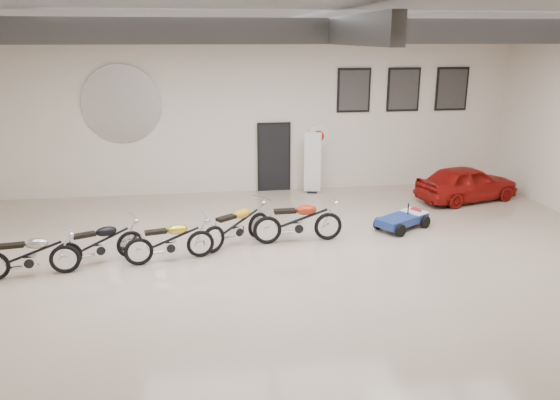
{
  "coord_description": "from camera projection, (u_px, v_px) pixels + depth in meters",
  "views": [
    {
      "loc": [
        -1.73,
        -10.63,
        4.68
      ],
      "look_at": [
        0.0,
        1.2,
        1.1
      ],
      "focal_mm": 35.0,
      "sensor_mm": 36.0,
      "label": 1
    }
  ],
  "objects": [
    {
      "name": "floor",
      "position": [
        288.0,
        265.0,
        11.65
      ],
      "size": [
        16.0,
        12.0,
        0.01
      ],
      "primitive_type": "cube",
      "color": "tan",
      "rests_on": "ground"
    },
    {
      "name": "ceiling",
      "position": [
        289.0,
        19.0,
        10.22
      ],
      "size": [
        16.0,
        12.0,
        0.01
      ],
      "primitive_type": "cube",
      "color": "gray",
      "rests_on": "back_wall"
    },
    {
      "name": "back_wall",
      "position": [
        257.0,
        111.0,
        16.62
      ],
      "size": [
        16.0,
        0.02,
        5.0
      ],
      "primitive_type": "cube",
      "color": "beige",
      "rests_on": "floor"
    },
    {
      "name": "ceiling_beams",
      "position": [
        289.0,
        33.0,
        10.29
      ],
      "size": [
        15.8,
        11.8,
        0.32
      ],
      "primitive_type": null,
      "color": "slate",
      "rests_on": "ceiling"
    },
    {
      "name": "door",
      "position": [
        274.0,
        158.0,
        17.06
      ],
      "size": [
        0.92,
        0.08,
        2.1
      ],
      "primitive_type": "cube",
      "color": "black",
      "rests_on": "back_wall"
    },
    {
      "name": "logo_plaque",
      "position": [
        121.0,
        104.0,
        15.94
      ],
      "size": [
        2.3,
        0.06,
        1.16
      ],
      "primitive_type": null,
      "color": "silver",
      "rests_on": "back_wall"
    },
    {
      "name": "poster_left",
      "position": [
        354.0,
        90.0,
        16.83
      ],
      "size": [
        1.05,
        0.08,
        1.35
      ],
      "primitive_type": null,
      "color": "black",
      "rests_on": "back_wall"
    },
    {
      "name": "poster_mid",
      "position": [
        403.0,
        90.0,
        17.05
      ],
      "size": [
        1.05,
        0.08,
        1.35
      ],
      "primitive_type": null,
      "color": "black",
      "rests_on": "back_wall"
    },
    {
      "name": "poster_right",
      "position": [
        452.0,
        89.0,
        17.27
      ],
      "size": [
        1.05,
        0.08,
        1.35
      ],
      "primitive_type": null,
      "color": "black",
      "rests_on": "back_wall"
    },
    {
      "name": "oil_sign",
      "position": [
        318.0,
        136.0,
        17.07
      ],
      "size": [
        0.72,
        0.1,
        0.72
      ],
      "primitive_type": null,
      "color": "white",
      "rests_on": "back_wall"
    },
    {
      "name": "banner_stand",
      "position": [
        313.0,
        163.0,
        16.82
      ],
      "size": [
        0.54,
        0.3,
        1.89
      ],
      "primitive_type": null,
      "rotation": [
        0.0,
        0.0,
        -0.18
      ],
      "color": "white",
      "rests_on": "floor"
    },
    {
      "name": "motorcycle_silver",
      "position": [
        29.0,
        254.0,
        10.95
      ],
      "size": [
        1.96,
        0.84,
        0.99
      ],
      "primitive_type": null,
      "rotation": [
        0.0,
        0.0,
        0.14
      ],
      "color": "silver",
      "rests_on": "floor"
    },
    {
      "name": "motorcycle_black",
      "position": [
        99.0,
        242.0,
        11.6
      ],
      "size": [
        1.97,
        1.28,
        0.98
      ],
      "primitive_type": null,
      "rotation": [
        0.0,
        0.0,
        0.4
      ],
      "color": "silver",
      "rests_on": "floor"
    },
    {
      "name": "motorcycle_gold",
      "position": [
        170.0,
        240.0,
        11.73
      ],
      "size": [
        1.98,
        0.97,
        0.99
      ],
      "primitive_type": null,
      "rotation": [
        0.0,
        0.0,
        0.21
      ],
      "color": "silver",
      "rests_on": "floor"
    },
    {
      "name": "motorcycle_yellow",
      "position": [
        236.0,
        224.0,
        12.65
      ],
      "size": [
        1.94,
        1.65,
        1.02
      ],
      "primitive_type": null,
      "rotation": [
        0.0,
        0.0,
        0.63
      ],
      "color": "silver",
      "rests_on": "floor"
    },
    {
      "name": "motorcycle_red",
      "position": [
        298.0,
        220.0,
        12.83
      ],
      "size": [
        2.12,
        0.73,
        1.09
      ],
      "primitive_type": null,
      "rotation": [
        0.0,
        0.0,
        0.04
      ],
      "color": "silver",
      "rests_on": "floor"
    },
    {
      "name": "go_kart",
      "position": [
        406.0,
        215.0,
        13.88
      ],
      "size": [
        1.92,
        1.6,
        0.64
      ],
      "primitive_type": null,
      "rotation": [
        0.0,
        0.0,
        0.55
      ],
      "color": "navy",
      "rests_on": "floor"
    },
    {
      "name": "vintage_car",
      "position": [
        467.0,
        183.0,
        16.12
      ],
      "size": [
        2.03,
        3.35,
        1.07
      ],
      "primitive_type": "imported",
      "rotation": [
        0.0,
        0.0,
        1.83
      ],
      "color": "maroon",
      "rests_on": "floor"
    }
  ]
}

